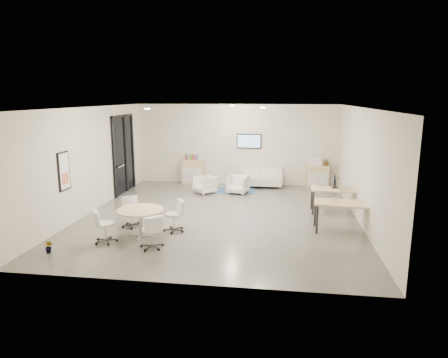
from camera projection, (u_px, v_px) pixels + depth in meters
name	position (u px, v px, depth m)	size (l,w,h in m)	color
room_shell	(220.00, 163.00, 11.64)	(9.60, 10.60, 4.80)	#5F5D57
glass_door	(124.00, 152.00, 14.63)	(0.09, 1.90, 2.85)	black
artwork	(64.00, 171.00, 10.65)	(0.05, 0.54, 1.04)	black
wall_tv	(249.00, 141.00, 15.87)	(0.98, 0.06, 0.58)	black
ceiling_spots	(217.00, 107.00, 12.16)	(3.14, 4.14, 0.03)	#FFEAC6
sideboard_left	(193.00, 172.00, 16.23)	(0.88, 0.45, 0.99)	tan
sideboard_right	(317.00, 176.00, 15.58)	(0.87, 0.42, 0.87)	tan
books	(192.00, 157.00, 16.11)	(0.51, 0.14, 0.22)	red
printer	(315.00, 161.00, 15.48)	(0.53, 0.47, 0.34)	white
loveseat	(261.00, 178.00, 15.72)	(1.68, 0.86, 0.62)	silver
blue_rug	(233.00, 190.00, 15.12)	(1.60, 1.07, 0.01)	#2E548D
armchair_left	(205.00, 184.00, 14.65)	(0.67, 0.63, 0.69)	silver
armchair_right	(238.00, 184.00, 14.63)	(0.71, 0.66, 0.73)	silver
desk_rear	(335.00, 191.00, 12.11)	(1.48, 0.80, 0.75)	tan
desk_front	(343.00, 205.00, 10.48)	(1.55, 0.89, 0.77)	tan
monitor	(334.00, 180.00, 12.20)	(0.20, 0.50, 0.44)	black
round_table	(140.00, 213.00, 10.06)	(1.18, 1.18, 0.72)	tan
meeting_chairs	(141.00, 221.00, 10.10)	(2.25, 2.25, 0.82)	white
plant_cabinet	(327.00, 163.00, 15.44)	(0.29, 0.32, 0.25)	#3F7F3F
plant_floor	(49.00, 250.00, 9.08)	(0.17, 0.31, 0.14)	#3F7F3F
cup	(334.00, 199.00, 10.59)	(0.12, 0.09, 0.12)	white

